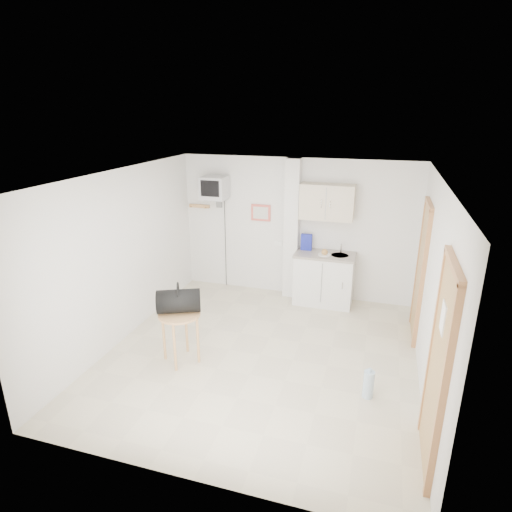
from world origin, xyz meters
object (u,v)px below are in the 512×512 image
(round_table, at_px, (180,321))
(water_bottle, at_px, (368,384))
(duffel_bag, at_px, (179,301))
(crt_television, at_px, (215,188))

(round_table, bearing_deg, water_bottle, -1.60)
(round_table, distance_m, duffel_bag, 0.28)
(duffel_bag, bearing_deg, round_table, -90.66)
(crt_television, bearing_deg, duffel_bag, -79.81)
(round_table, xyz_separation_m, duffel_bag, (-0.02, 0.04, 0.27))
(crt_television, xyz_separation_m, water_bottle, (2.94, -2.54, -1.76))
(water_bottle, bearing_deg, duffel_bag, 177.50)
(crt_television, relative_size, duffel_bag, 3.33)
(crt_television, xyz_separation_m, duffel_bag, (0.44, -2.43, -1.06))
(duffel_bag, xyz_separation_m, water_bottle, (2.50, -0.11, -0.70))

